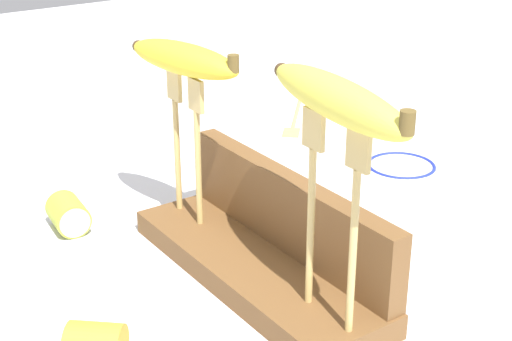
# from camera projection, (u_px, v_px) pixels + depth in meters

# --- Properties ---
(ground_plane) EXTENTS (3.00, 3.00, 0.00)m
(ground_plane) POSITION_uv_depth(u_px,v_px,m) (256.00, 279.00, 0.83)
(ground_plane) COLOR silver
(wooden_board) EXTENTS (0.34, 0.11, 0.03)m
(wooden_board) POSITION_uv_depth(u_px,v_px,m) (256.00, 268.00, 0.82)
(wooden_board) COLOR brown
(wooden_board) RESTS_ON ground
(board_backstop) EXTENTS (0.33, 0.02, 0.08)m
(board_backstop) POSITION_uv_depth(u_px,v_px,m) (289.00, 212.00, 0.82)
(board_backstop) COLOR brown
(board_backstop) RESTS_ON wooden_board
(fork_stand_left) EXTENTS (0.07, 0.01, 0.17)m
(fork_stand_left) POSITION_uv_depth(u_px,v_px,m) (187.00, 133.00, 0.87)
(fork_stand_left) COLOR tan
(fork_stand_left) RESTS_ON wooden_board
(fork_stand_right) EXTENTS (0.08, 0.01, 0.19)m
(fork_stand_right) POSITION_uv_depth(u_px,v_px,m) (333.00, 203.00, 0.67)
(fork_stand_right) COLOR tan
(fork_stand_right) RESTS_ON wooden_board
(banana_raised_left) EXTENTS (0.17, 0.08, 0.04)m
(banana_raised_left) POSITION_uv_depth(u_px,v_px,m) (184.00, 59.00, 0.84)
(banana_raised_left) COLOR yellow
(banana_raised_left) RESTS_ON fork_stand_left
(banana_raised_right) EXTENTS (0.20, 0.07, 0.04)m
(banana_raised_right) POSITION_uv_depth(u_px,v_px,m) (337.00, 99.00, 0.64)
(banana_raised_right) COLOR #DBD147
(banana_raised_right) RESTS_ON fork_stand_right
(fork_fallen_near) EXTENTS (0.15, 0.14, 0.01)m
(fork_fallen_near) POSITION_uv_depth(u_px,v_px,m) (294.00, 121.00, 1.28)
(fork_fallen_near) COLOR tan
(fork_fallen_near) RESTS_ON ground
(banana_chunk_far) EXTENTS (0.06, 0.05, 0.04)m
(banana_chunk_far) POSITION_uv_depth(u_px,v_px,m) (69.00, 214.00, 0.92)
(banana_chunk_far) COLOR #B2C138
(banana_chunk_far) RESTS_ON ground
(wire_coil) EXTENTS (0.10, 0.10, 0.00)m
(wire_coil) POSITION_uv_depth(u_px,v_px,m) (401.00, 164.00, 1.11)
(wire_coil) COLOR #1E2DA5
(wire_coil) RESTS_ON ground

